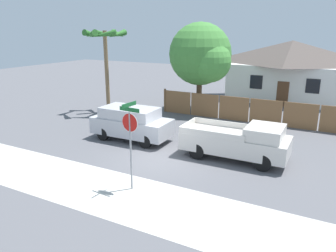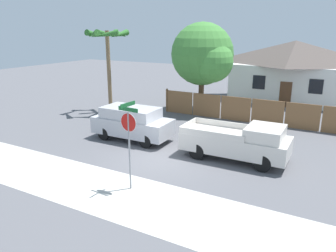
# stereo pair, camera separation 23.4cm
# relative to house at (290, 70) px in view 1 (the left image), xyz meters

# --- Properties ---
(ground_plane) EXTENTS (80.00, 80.00, 0.00)m
(ground_plane) POSITION_rel_house_xyz_m (-3.14, -17.18, -2.62)
(ground_plane) COLOR #56565B
(sidewalk_strip) EXTENTS (36.00, 3.20, 0.01)m
(sidewalk_strip) POSITION_rel_house_xyz_m (-3.14, -20.78, -2.61)
(sidewalk_strip) COLOR beige
(sidewalk_strip) RESTS_ON ground
(wooden_fence) EXTENTS (14.88, 0.12, 1.72)m
(wooden_fence) POSITION_rel_house_xyz_m (-0.05, -8.64, -1.81)
(wooden_fence) COLOR brown
(wooden_fence) RESTS_ON ground
(house) EXTENTS (10.24, 6.04, 5.05)m
(house) POSITION_rel_house_xyz_m (0.00, 0.00, 0.00)
(house) COLOR white
(house) RESTS_ON ground
(oak_tree) EXTENTS (4.72, 4.49, 6.46)m
(oak_tree) POSITION_rel_house_xyz_m (-5.07, -7.36, 1.50)
(oak_tree) COLOR brown
(oak_tree) RESTS_ON ground
(palm_tree) EXTENTS (2.91, 3.13, 5.94)m
(palm_tree) POSITION_rel_house_xyz_m (-11.10, -10.71, 2.50)
(palm_tree) COLOR brown
(palm_tree) RESTS_ON ground
(red_suv) EXTENTS (4.44, 1.94, 1.83)m
(red_suv) POSITION_rel_house_xyz_m (-5.94, -15.26, -1.63)
(red_suv) COLOR #B7B7BC
(red_suv) RESTS_ON ground
(orange_pickup) EXTENTS (4.97, 2.09, 1.76)m
(orange_pickup) POSITION_rel_house_xyz_m (0.11, -15.26, -1.74)
(orange_pickup) COLOR silver
(orange_pickup) RESTS_ON ground
(stop_sign) EXTENTS (0.89, 0.80, 3.41)m
(stop_sign) POSITION_rel_house_xyz_m (-2.61, -20.18, -0.30)
(stop_sign) COLOR gray
(stop_sign) RESTS_ON ground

